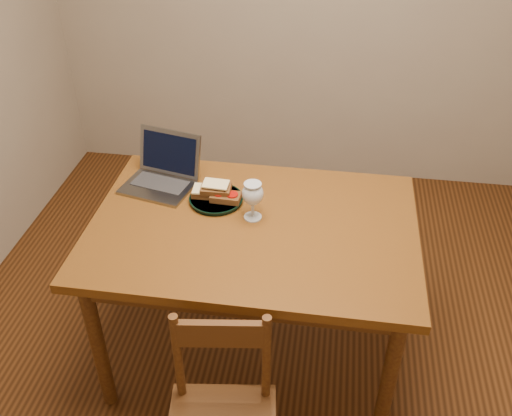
# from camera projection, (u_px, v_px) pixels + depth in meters

# --- Properties ---
(floor) EXTENTS (3.20, 3.20, 0.02)m
(floor) POSITION_uv_depth(u_px,v_px,m) (277.00, 347.00, 2.72)
(floor) COLOR black
(floor) RESTS_ON ground
(table) EXTENTS (1.30, 0.90, 0.74)m
(table) POSITION_uv_depth(u_px,v_px,m) (253.00, 241.00, 2.32)
(table) COLOR #45220B
(table) RESTS_ON floor
(plate) EXTENTS (0.23, 0.23, 0.02)m
(plate) POSITION_uv_depth(u_px,v_px,m) (216.00, 199.00, 2.39)
(plate) COLOR black
(plate) RESTS_ON table
(sandwich_cheese) EXTENTS (0.13, 0.08, 0.04)m
(sandwich_cheese) POSITION_uv_depth(u_px,v_px,m) (208.00, 191.00, 2.39)
(sandwich_cheese) COLOR #381E0C
(sandwich_cheese) RESTS_ON plate
(sandwich_tomato) EXTENTS (0.13, 0.08, 0.04)m
(sandwich_tomato) POSITION_uv_depth(u_px,v_px,m) (226.00, 196.00, 2.36)
(sandwich_tomato) COLOR #381E0C
(sandwich_tomato) RESTS_ON plate
(sandwich_top) EXTENTS (0.13, 0.08, 0.04)m
(sandwich_top) POSITION_uv_depth(u_px,v_px,m) (216.00, 188.00, 2.36)
(sandwich_top) COLOR #381E0C
(sandwich_top) RESTS_ON plate
(milk_glass) EXTENTS (0.09, 0.09, 0.17)m
(milk_glass) POSITION_uv_depth(u_px,v_px,m) (253.00, 201.00, 2.26)
(milk_glass) COLOR white
(milk_glass) RESTS_ON table
(laptop) EXTENTS (0.34, 0.32, 0.21)m
(laptop) POSITION_uv_depth(u_px,v_px,m) (163.00, 171.00, 2.49)
(laptop) COLOR slate
(laptop) RESTS_ON table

